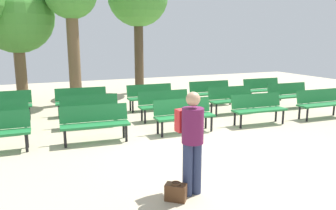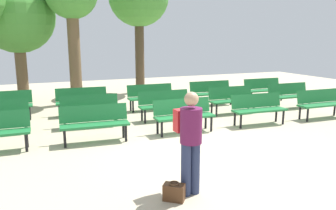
{
  "view_description": "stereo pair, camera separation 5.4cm",
  "coord_description": "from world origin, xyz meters",
  "px_view_note": "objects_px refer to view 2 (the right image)",
  "views": [
    {
      "loc": [
        -3.6,
        -6.04,
        2.44
      ],
      "look_at": [
        0.0,
        2.54,
        0.55
      ],
      "focal_mm": 35.34,
      "sensor_mm": 36.0,
      "label": 1
    },
    {
      "loc": [
        -3.55,
        -6.06,
        2.44
      ],
      "look_at": [
        0.0,
        2.54,
        0.55
      ],
      "focal_mm": 35.34,
      "sensor_mm": 36.0,
      "label": 2
    }
  ],
  "objects_px": {
    "bench_r2_c2": "(151,95)",
    "bench_r2_c4": "(263,88)",
    "bench_r2_c3": "(211,91)",
    "bench_r0_c3": "(258,107)",
    "bench_r0_c1": "(95,121)",
    "visitor_with_backpack": "(190,137)",
    "bench_r1_c2": "(165,103)",
    "tree_1": "(17,17)",
    "bench_r2_c0": "(4,104)",
    "bench_r1_c3": "(232,98)",
    "bench_r1_c4": "(289,94)",
    "bench_r1_c1": "(90,109)",
    "handbag": "(174,192)",
    "bench_r0_c4": "(321,102)",
    "bench_r0_c2": "(184,113)",
    "bench_r2_c1": "(82,100)"
  },
  "relations": [
    {
      "from": "handbag",
      "to": "bench_r2_c3",
      "type": "bearing_deg",
      "value": 56.04
    },
    {
      "from": "bench_r0_c4",
      "to": "tree_1",
      "type": "bearing_deg",
      "value": 144.6
    },
    {
      "from": "bench_r1_c1",
      "to": "bench_r1_c4",
      "type": "height_order",
      "value": "same"
    },
    {
      "from": "bench_r1_c4",
      "to": "bench_r0_c3",
      "type": "bearing_deg",
      "value": -147.11
    },
    {
      "from": "bench_r1_c2",
      "to": "bench_r2_c4",
      "type": "distance_m",
      "value": 4.91
    },
    {
      "from": "bench_r1_c2",
      "to": "tree_1",
      "type": "relative_size",
      "value": 0.35
    },
    {
      "from": "bench_r2_c2",
      "to": "bench_r2_c4",
      "type": "xyz_separation_m",
      "value": [
        4.65,
        -0.12,
        0.0
      ]
    },
    {
      "from": "bench_r2_c0",
      "to": "bench_r2_c3",
      "type": "relative_size",
      "value": 0.99
    },
    {
      "from": "bench_r1_c4",
      "to": "bench_r2_c0",
      "type": "distance_m",
      "value": 9.36
    },
    {
      "from": "bench_r0_c4",
      "to": "bench_r2_c3",
      "type": "distance_m",
      "value": 3.73
    },
    {
      "from": "bench_r2_c3",
      "to": "tree_1",
      "type": "xyz_separation_m",
      "value": [
        -6.43,
        3.33,
        2.71
      ]
    },
    {
      "from": "bench_r0_c3",
      "to": "bench_r2_c3",
      "type": "bearing_deg",
      "value": 89.79
    },
    {
      "from": "bench_r0_c1",
      "to": "bench_r1_c2",
      "type": "distance_m",
      "value": 2.74
    },
    {
      "from": "tree_1",
      "to": "bench_r2_c4",
      "type": "bearing_deg",
      "value": -21.39
    },
    {
      "from": "bench_r0_c3",
      "to": "bench_r1_c3",
      "type": "distance_m",
      "value": 1.5
    },
    {
      "from": "bench_r0_c4",
      "to": "bench_r2_c0",
      "type": "xyz_separation_m",
      "value": [
        -9.02,
        3.39,
        0.0
      ]
    },
    {
      "from": "bench_r0_c4",
      "to": "bench_r2_c1",
      "type": "xyz_separation_m",
      "value": [
        -6.75,
        3.24,
        0.0
      ]
    },
    {
      "from": "bench_r0_c3",
      "to": "bench_r0_c4",
      "type": "distance_m",
      "value": 2.27
    },
    {
      "from": "bench_r2_c2",
      "to": "bench_r1_c1",
      "type": "bearing_deg",
      "value": -147.28
    },
    {
      "from": "bench_r2_c2",
      "to": "bench_r2_c3",
      "type": "height_order",
      "value": "same"
    },
    {
      "from": "bench_r2_c3",
      "to": "bench_r0_c2",
      "type": "bearing_deg",
      "value": -127.79
    },
    {
      "from": "bench_r0_c1",
      "to": "bench_r1_c4",
      "type": "distance_m",
      "value": 7.14
    },
    {
      "from": "bench_r2_c1",
      "to": "bench_r0_c1",
      "type": "bearing_deg",
      "value": -88.26
    },
    {
      "from": "bench_r2_c2",
      "to": "bench_r2_c3",
      "type": "bearing_deg",
      "value": 0.95
    },
    {
      "from": "bench_r0_c3",
      "to": "bench_r2_c4",
      "type": "distance_m",
      "value": 3.81
    },
    {
      "from": "bench_r0_c4",
      "to": "bench_r2_c0",
      "type": "distance_m",
      "value": 9.63
    },
    {
      "from": "tree_1",
      "to": "bench_r0_c4",
      "type": "bearing_deg",
      "value": -37.01
    },
    {
      "from": "bench_r1_c3",
      "to": "bench_r2_c1",
      "type": "xyz_separation_m",
      "value": [
        -4.59,
        1.64,
        0.0
      ]
    },
    {
      "from": "bench_r2_c3",
      "to": "bench_r2_c4",
      "type": "xyz_separation_m",
      "value": [
        2.3,
        -0.09,
        0.0
      ]
    },
    {
      "from": "bench_r1_c1",
      "to": "bench_r2_c1",
      "type": "relative_size",
      "value": 1.0
    },
    {
      "from": "bench_r0_c2",
      "to": "bench_r2_c0",
      "type": "height_order",
      "value": "same"
    },
    {
      "from": "bench_r0_c3",
      "to": "bench_r0_c4",
      "type": "height_order",
      "value": "same"
    },
    {
      "from": "bench_r1_c1",
      "to": "bench_r1_c4",
      "type": "xyz_separation_m",
      "value": [
        6.89,
        -0.23,
        0.0
      ]
    },
    {
      "from": "bench_r0_c3",
      "to": "visitor_with_backpack",
      "type": "bearing_deg",
      "value": -136.88
    },
    {
      "from": "bench_r1_c1",
      "to": "bench_r2_c4",
      "type": "height_order",
      "value": "same"
    },
    {
      "from": "bench_r0_c2",
      "to": "bench_r2_c2",
      "type": "height_order",
      "value": "same"
    },
    {
      "from": "bench_r1_c1",
      "to": "bench_r2_c4",
      "type": "xyz_separation_m",
      "value": [
        6.95,
        1.26,
        0.0
      ]
    },
    {
      "from": "bench_r1_c1",
      "to": "bench_r1_c3",
      "type": "bearing_deg",
      "value": 2.16
    },
    {
      "from": "bench_r1_c4",
      "to": "visitor_with_backpack",
      "type": "relative_size",
      "value": 0.98
    },
    {
      "from": "bench_r0_c2",
      "to": "handbag",
      "type": "xyz_separation_m",
      "value": [
        -1.73,
        -3.35,
        -0.37
      ]
    },
    {
      "from": "tree_1",
      "to": "visitor_with_backpack",
      "type": "bearing_deg",
      "value": -74.93
    },
    {
      "from": "bench_r2_c0",
      "to": "bench_r2_c4",
      "type": "bearing_deg",
      "value": -1.36
    },
    {
      "from": "bench_r0_c1",
      "to": "bench_r0_c3",
      "type": "bearing_deg",
      "value": 1.87
    },
    {
      "from": "bench_r1_c4",
      "to": "bench_r2_c3",
      "type": "bearing_deg",
      "value": 147.39
    },
    {
      "from": "bench_r1_c2",
      "to": "bench_r1_c4",
      "type": "xyz_separation_m",
      "value": [
        4.67,
        -0.14,
        0.0
      ]
    },
    {
      "from": "bench_r2_c4",
      "to": "handbag",
      "type": "height_order",
      "value": "bench_r2_c4"
    },
    {
      "from": "bench_r0_c1",
      "to": "visitor_with_backpack",
      "type": "distance_m",
      "value": 3.43
    },
    {
      "from": "bench_r2_c0",
      "to": "handbag",
      "type": "relative_size",
      "value": 4.44
    },
    {
      "from": "bench_r0_c3",
      "to": "bench_r2_c1",
      "type": "relative_size",
      "value": 1.0
    },
    {
      "from": "bench_r2_c1",
      "to": "tree_1",
      "type": "relative_size",
      "value": 0.35
    }
  ]
}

